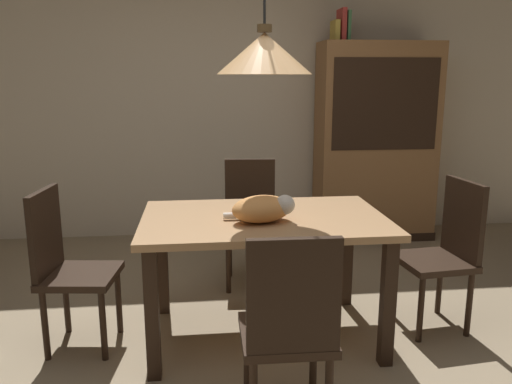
{
  "coord_description": "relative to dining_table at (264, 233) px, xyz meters",
  "views": [
    {
      "loc": [
        -0.32,
        -2.4,
        1.54
      ],
      "look_at": [
        0.02,
        0.65,
        0.85
      ],
      "focal_mm": 36.17,
      "sensor_mm": 36.0,
      "label": 1
    }
  ],
  "objects": [
    {
      "name": "chair_far_back",
      "position": [
        0.01,
        0.88,
        -0.14
      ],
      "size": [
        0.43,
        0.43,
        0.93
      ],
      "color": "black",
      "rests_on": "ground"
    },
    {
      "name": "book_red_tall",
      "position": [
        0.93,
        1.87,
        1.34
      ],
      "size": [
        0.04,
        0.22,
        0.28
      ],
      "primitive_type": "cube",
      "color": "#B73833",
      "rests_on": "hutch_bookcase"
    },
    {
      "name": "back_wall",
      "position": [
        -0.04,
        2.2,
        0.8
      ],
      "size": [
        6.4,
        0.1,
        2.9
      ],
      "primitive_type": "cube",
      "color": "beige",
      "rests_on": "ground"
    },
    {
      "name": "ground",
      "position": [
        -0.04,
        -0.45,
        -0.65
      ],
      "size": [
        10.0,
        10.0,
        0.0
      ],
      "primitive_type": "plane",
      "color": "#998466"
    },
    {
      "name": "dining_table",
      "position": [
        0.0,
        0.0,
        0.0
      ],
      "size": [
        1.4,
        0.9,
        0.75
      ],
      "color": "tan",
      "rests_on": "ground"
    },
    {
      "name": "book_yellow_short",
      "position": [
        0.88,
        1.87,
        1.29
      ],
      "size": [
        0.04,
        0.2,
        0.18
      ],
      "primitive_type": "cube",
      "color": "gold",
      "rests_on": "hutch_bookcase"
    },
    {
      "name": "cat_sleeping",
      "position": [
        -0.02,
        -0.12,
        0.18
      ],
      "size": [
        0.4,
        0.31,
        0.16
      ],
      "color": "#E59951",
      "rests_on": "dining_table"
    },
    {
      "name": "book_green_slim",
      "position": [
        0.98,
        1.87,
        1.33
      ],
      "size": [
        0.03,
        0.2,
        0.26
      ],
      "primitive_type": "cube",
      "color": "#427A4C",
      "rests_on": "hutch_bookcase"
    },
    {
      "name": "hutch_bookcase",
      "position": [
        1.3,
        1.87,
        0.24
      ],
      "size": [
        1.12,
        0.45,
        1.85
      ],
      "color": "olive",
      "rests_on": "ground"
    },
    {
      "name": "pendant_lamp",
      "position": [
        0.0,
        0.0,
        1.01
      ],
      "size": [
        0.52,
        0.52,
        1.3
      ],
      "color": "#E0A86B"
    },
    {
      "name": "chair_left_side",
      "position": [
        -1.13,
        0.01,
        -0.14
      ],
      "size": [
        0.44,
        0.44,
        0.93
      ],
      "color": "black",
      "rests_on": "ground"
    },
    {
      "name": "chair_right_side",
      "position": [
        1.13,
        0.01,
        -0.14
      ],
      "size": [
        0.44,
        0.44,
        0.93
      ],
      "color": "black",
      "rests_on": "ground"
    },
    {
      "name": "chair_near_front",
      "position": [
        -0.0,
        -0.88,
        -0.14
      ],
      "size": [
        0.41,
        0.41,
        0.93
      ],
      "color": "black",
      "rests_on": "ground"
    }
  ]
}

